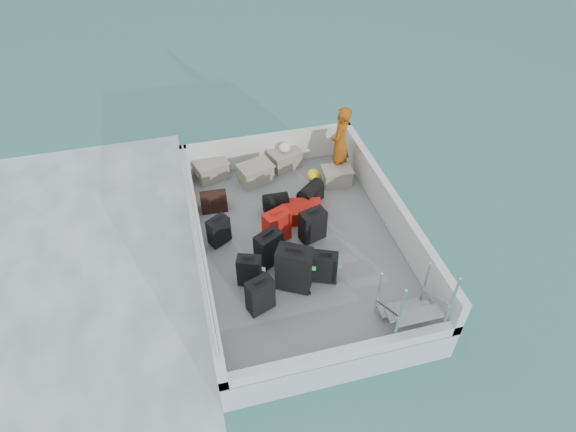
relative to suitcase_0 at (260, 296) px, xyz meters
name	(u,v)px	position (x,y,z in m)	size (l,w,h in m)	color
ground	(298,264)	(0.97, 1.30, -0.94)	(160.00, 160.00, 0.00)	#1C6460
wake_foam	(24,317)	(-3.83, 1.30, -0.94)	(10.00, 10.00, 0.00)	white
ferry_hull	(298,253)	(0.97, 1.30, -0.64)	(3.60, 5.00, 0.60)	silver
deck	(299,241)	(0.97, 1.30, -0.33)	(3.30, 4.70, 0.02)	slate
deck_fittings	(324,234)	(1.31, 0.98, 0.05)	(3.60, 5.00, 0.90)	silver
suitcase_0	(260,296)	(0.00, 0.00, 0.00)	(0.41, 0.23, 0.63)	black
suitcase_1	(249,271)	(-0.06, 0.55, -0.03)	(0.38, 0.22, 0.57)	black
suitcase_2	(219,231)	(-0.40, 1.60, -0.05)	(0.37, 0.22, 0.54)	black
suitcase_3	(294,269)	(0.61, 0.30, 0.10)	(0.55, 0.32, 0.83)	black
suitcase_4	(269,249)	(0.34, 0.91, 0.01)	(0.44, 0.26, 0.66)	black
suitcase_5	(277,227)	(0.60, 1.41, 0.00)	(0.45, 0.27, 0.63)	#B0110D
suitcase_6	(325,267)	(1.13, 0.33, -0.04)	(0.41, 0.24, 0.56)	black
suitcase_7	(313,226)	(1.21, 1.28, -0.01)	(0.44, 0.25, 0.62)	black
suitcase_8	(301,212)	(1.17, 1.86, -0.17)	(0.49, 0.74, 0.29)	#B0110D
duffel_0	(214,202)	(-0.36, 2.53, -0.16)	(0.49, 0.30, 0.32)	black
duffel_1	(276,205)	(0.75, 2.15, -0.16)	(0.46, 0.30, 0.32)	black
duffel_2	(310,195)	(1.47, 2.26, -0.16)	(0.53, 0.30, 0.32)	black
crate_0	(212,171)	(-0.27, 3.50, -0.13)	(0.61, 0.42, 0.37)	gray
crate_1	(256,174)	(0.58, 3.16, -0.13)	(0.62, 0.43, 0.38)	gray
crate_2	(285,160)	(1.27, 3.50, -0.13)	(0.61, 0.42, 0.37)	gray
crate_3	(337,177)	(2.15, 2.69, -0.15)	(0.55, 0.38, 0.33)	gray
yellow_bag	(314,175)	(1.74, 2.94, -0.21)	(0.28, 0.26, 0.22)	yellow
white_bag	(285,149)	(1.27, 3.50, 0.14)	(0.24, 0.24, 0.18)	white
passenger	(340,143)	(2.27, 2.97, 0.46)	(0.57, 0.37, 1.55)	#D06513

